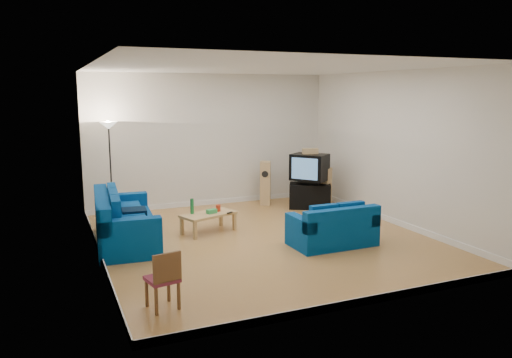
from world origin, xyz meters
name	(u,v)px	position (x,y,z in m)	size (l,w,h in m)	color
room	(264,159)	(0.00, 0.00, 1.54)	(6.01, 6.51, 3.21)	#95612E
sofa_three_seat	(122,225)	(-2.52, 0.81, 0.34)	(1.21, 2.47, 0.92)	#002552
sofa_loveseat	(334,230)	(1.00, -0.85, 0.29)	(1.52, 0.86, 0.75)	#002552
coffee_table	(208,216)	(-0.83, 0.87, 0.34)	(1.20, 0.87, 0.39)	tan
bottle	(192,206)	(-1.14, 0.95, 0.54)	(0.07, 0.07, 0.30)	#197233
tissue_box	(212,211)	(-0.77, 0.83, 0.43)	(0.20, 0.11, 0.08)	green
red_canister	(218,208)	(-0.59, 0.95, 0.46)	(0.09, 0.09, 0.13)	red
remote	(230,213)	(-0.43, 0.72, 0.40)	(0.14, 0.04, 0.02)	black
tv_stand	(310,196)	(2.07, 1.96, 0.30)	(0.97, 0.54, 0.60)	black
av_receiver	(311,181)	(2.10, 1.97, 0.64)	(0.42, 0.35, 0.10)	black
television	(309,167)	(2.02, 1.91, 1.01)	(0.96, 1.00, 0.62)	black
centre_speaker	(310,151)	(2.06, 1.95, 1.38)	(0.37, 0.15, 0.13)	tan
speaker_left	(265,183)	(1.22, 2.70, 0.54)	(0.37, 0.40, 1.08)	tan
speaker_right	(325,188)	(2.45, 1.87, 0.48)	(0.36, 0.35, 0.97)	tan
floor_lamp	(109,139)	(-2.45, 2.70, 1.77)	(0.37, 0.37, 2.14)	black
dining_chair	(164,277)	(-2.44, -2.35, 0.44)	(0.44, 0.44, 0.79)	brown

